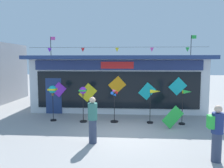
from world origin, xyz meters
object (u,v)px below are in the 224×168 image
at_px(display_kite_on_ground, 173,117).
at_px(kite_shop_building, 119,80).
at_px(wind_spinner_left, 83,95).
at_px(person_near_camera, 93,120).
at_px(wind_spinner_right, 186,100).
at_px(wind_spinner_far_left, 53,92).
at_px(wind_spinner_center_right, 154,99).
at_px(wind_spinner_center_left, 114,104).
at_px(person_mid_plaza, 217,132).

bearing_deg(display_kite_on_ground, kite_shop_building, 115.53).
bearing_deg(kite_shop_building, wind_spinner_left, -108.65).
xyz_separation_m(wind_spinner_left, person_near_camera, (0.90, -2.77, -0.49)).
bearing_deg(kite_shop_building, wind_spinner_right, -55.33).
height_order(wind_spinner_far_left, wind_spinner_center_right, wind_spinner_far_left).
height_order(wind_spinner_far_left, wind_spinner_left, wind_spinner_far_left).
bearing_deg(person_near_camera, display_kite_on_ground, -169.09).
distance_m(wind_spinner_center_left, wind_spinner_center_right, 1.89).
bearing_deg(wind_spinner_center_left, wind_spinner_center_right, -0.78).
bearing_deg(wind_spinner_left, wind_spinner_right, -1.05).
bearing_deg(wind_spinner_right, person_mid_plaza, -91.35).
xyz_separation_m(wind_spinner_far_left, wind_spinner_center_right, (4.91, -0.09, -0.29)).
relative_size(person_near_camera, display_kite_on_ground, 1.81).
xyz_separation_m(wind_spinner_far_left, wind_spinner_center_left, (3.03, -0.06, -0.55)).
bearing_deg(kite_shop_building, wind_spinner_center_left, -90.70).
bearing_deg(wind_spinner_center_right, person_mid_plaza, -71.55).
bearing_deg(display_kite_on_ground, wind_spinner_center_right, 133.95).
bearing_deg(wind_spinner_center_left, wind_spinner_far_left, 178.80).
xyz_separation_m(person_mid_plaza, display_kite_on_ground, (-0.60, 3.27, -0.39)).
xyz_separation_m(wind_spinner_center_right, person_near_camera, (-2.48, -2.80, -0.30)).
relative_size(wind_spinner_center_left, person_near_camera, 0.96).
xyz_separation_m(wind_spinner_far_left, person_mid_plaza, (6.26, -4.14, -0.56)).
bearing_deg(wind_spinner_center_right, wind_spinner_center_left, 179.22).
distance_m(wind_spinner_left, wind_spinner_center_right, 3.38).
bearing_deg(person_mid_plaza, wind_spinner_center_right, 20.14).
bearing_deg(wind_spinner_far_left, person_near_camera, -49.98).
relative_size(wind_spinner_right, person_near_camera, 0.98).
relative_size(wind_spinner_center_right, person_mid_plaza, 0.97).
xyz_separation_m(wind_spinner_far_left, person_near_camera, (2.43, -2.89, -0.59)).
bearing_deg(wind_spinner_far_left, wind_spinner_left, -4.45).
distance_m(wind_spinner_center_left, person_mid_plaza, 5.19).
relative_size(kite_shop_building, person_near_camera, 6.13).
bearing_deg(kite_shop_building, wind_spinner_center_right, -68.43).
bearing_deg(wind_spinner_left, wind_spinner_far_left, 175.55).
distance_m(wind_spinner_far_left, display_kite_on_ground, 5.80).
bearing_deg(wind_spinner_center_right, wind_spinner_left, -179.49).
relative_size(wind_spinner_far_left, person_near_camera, 1.05).
height_order(kite_shop_building, person_near_camera, kite_shop_building).
bearing_deg(wind_spinner_left, display_kite_on_ground, -10.25).
height_order(wind_spinner_left, wind_spinner_center_left, wind_spinner_left).
xyz_separation_m(wind_spinner_right, person_near_camera, (-3.92, -2.69, -0.32)).
distance_m(kite_shop_building, wind_spinner_right, 5.75).
distance_m(kite_shop_building, display_kite_on_ground, 6.06).
distance_m(kite_shop_building, wind_spinner_center_right, 4.96).
bearing_deg(person_near_camera, kite_shop_building, -116.33).
relative_size(wind_spinner_right, display_kite_on_ground, 1.77).
xyz_separation_m(kite_shop_building, wind_spinner_far_left, (-3.09, -4.51, -0.19)).
distance_m(wind_spinner_left, person_mid_plaza, 6.22).
relative_size(wind_spinner_center_left, wind_spinner_center_right, 0.99).
bearing_deg(wind_spinner_far_left, wind_spinner_right, -1.87).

